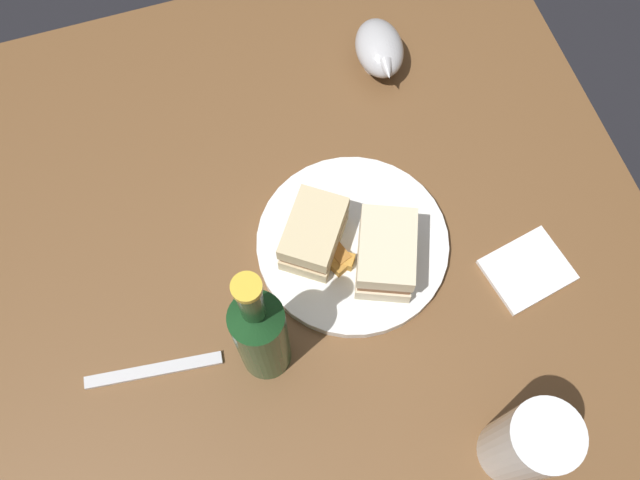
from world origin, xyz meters
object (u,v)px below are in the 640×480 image
Objects in this scene: pint_glass at (524,445)px; cider_bottle at (261,334)px; gravy_boat at (379,49)px; plate at (352,243)px; napkin at (527,270)px; sandwich_half_left at (314,234)px; sandwich_half_right at (386,254)px; fork at (154,370)px.

pint_glass is 0.58× the size of cider_bottle.
pint_glass reaches higher than gravy_boat.
gravy_boat is at bearing -116.20° from plate.
plate is at bearing -26.65° from napkin.
sandwich_half_left is at bearing -14.00° from plate.
gravy_boat is 0.40m from napkin.
cider_bottle is at bearing -39.47° from pint_glass.
sandwich_half_right is at bearing 122.52° from plate.
sandwich_half_right is 1.03× the size of gravy_boat.
sandwich_half_right is 0.29m from pint_glass.
pint_glass is at bearing 106.76° from plate.
fork is (0.44, 0.37, -0.04)m from gravy_boat.
plate is 2.18× the size of sandwich_half_left.
sandwich_half_right is 0.21m from napkin.
sandwich_half_left is 0.69× the size of fork.
plate is 2.11× the size of sandwich_half_right.
gravy_boat is 1.12× the size of napkin.
sandwich_half_right is at bearing -165.87° from fork.
cider_bottle reaches higher than gravy_boat.
plate is at bearing -144.15° from cider_bottle.
fork is (0.15, -0.03, -0.11)m from cider_bottle.
napkin is (-0.22, 0.11, -0.00)m from plate.
sandwich_half_right is 0.21m from cider_bottle.
gravy_boat is at bearing -125.47° from sandwich_half_left.
sandwich_half_right is 0.34m from gravy_boat.
pint_glass is at bearing 103.84° from sandwich_half_right.
sandwich_half_right is (-0.03, 0.05, 0.05)m from plate.
cider_bottle is (0.30, 0.39, 0.07)m from gravy_boat.
plate is at bearing 166.00° from sandwich_half_left.
gravy_boat is 0.50m from cider_bottle.
gravy_boat is at bearing -78.16° from napkin.
sandwich_half_right is 0.71× the size of fork.
plate reaches higher than napkin.
gravy_boat is (-0.11, -0.33, -0.01)m from sandwich_half_right.
pint_glass reaches higher than plate.
sandwich_half_left is 0.97× the size of sandwich_half_right.
cider_bottle is 2.58× the size of napkin.
pint_glass is at bearing 113.97° from sandwich_half_left.
plate reaches higher than fork.
gravy_boat is (-0.14, -0.28, 0.03)m from plate.
plate is 2.18× the size of gravy_boat.
plate is 0.25m from napkin.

